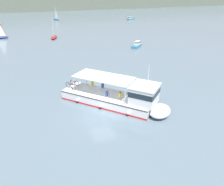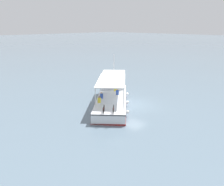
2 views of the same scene
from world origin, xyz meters
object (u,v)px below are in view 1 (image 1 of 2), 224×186
(motorboat_horizon_west, at_px, (130,18))
(sailboat_off_bow, at_px, (56,18))
(ferry_main, at_px, (120,98))
(motorboat_near_starboard, at_px, (137,45))
(sailboat_far_left, at_px, (54,36))

(motorboat_horizon_west, xyz_separation_m, sailboat_off_bow, (-29.96, 12.03, -0.00))
(ferry_main, relative_size, sailboat_off_bow, 2.16)
(motorboat_near_starboard, height_order, sailboat_off_bow, sailboat_off_bow)
(ferry_main, distance_m, motorboat_near_starboard, 28.26)
(motorboat_horizon_west, relative_size, sailboat_far_left, 0.70)
(ferry_main, height_order, sailboat_far_left, sailboat_far_left)
(ferry_main, xyz_separation_m, motorboat_near_starboard, (15.04, 23.92, -0.47))
(ferry_main, relative_size, motorboat_near_starboard, 3.29)
(sailboat_far_left, xyz_separation_m, sailboat_off_bow, (7.06, 39.60, 0.00))
(ferry_main, height_order, sailboat_off_bow, sailboat_off_bow)
(motorboat_horizon_west, distance_m, motorboat_near_starboard, 49.40)
(motorboat_horizon_west, height_order, sailboat_off_bow, sailboat_off_bow)
(motorboat_near_starboard, bearing_deg, sailboat_far_left, 133.13)
(ferry_main, relative_size, motorboat_horizon_west, 3.06)
(sailboat_off_bow, bearing_deg, motorboat_near_starboard, -80.96)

